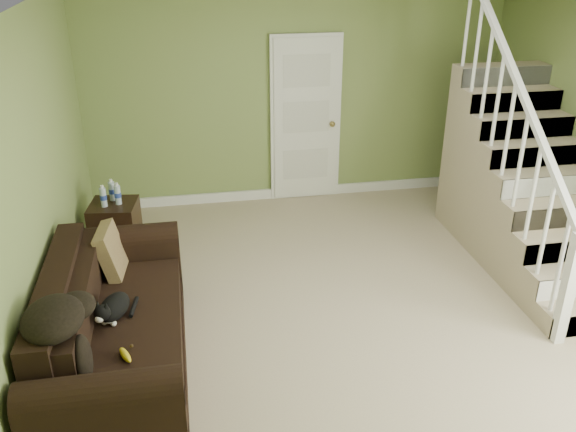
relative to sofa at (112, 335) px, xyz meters
name	(u,v)px	position (x,y,z in m)	size (l,w,h in m)	color
floor	(356,317)	(2.02, 0.37, -0.34)	(5.00, 5.50, 0.01)	tan
ceiling	(373,8)	(2.02, 0.37, 2.26)	(5.00, 5.50, 0.01)	white
wall_back	(297,95)	(2.02, 3.12, 0.96)	(5.00, 0.04, 2.60)	olive
wall_left	(31,204)	(-0.48, 0.37, 0.96)	(0.04, 5.50, 2.60)	olive
baseboard_back	(297,192)	(2.02, 3.09, -0.28)	(5.00, 0.04, 0.12)	white
baseboard_left	(62,342)	(-0.45, 0.37, -0.28)	(0.04, 5.50, 0.12)	white
door	(306,120)	(2.12, 3.07, 0.67)	(0.86, 0.12, 2.02)	white
staircase	(519,192)	(4.01, 1.33, 0.30)	(1.00, 2.51, 2.82)	tan
sofa	(112,335)	(0.00, 0.00, 0.00)	(0.97, 2.24, 0.89)	black
side_table	(116,227)	(-0.12, 1.98, -0.05)	(0.52, 0.52, 0.78)	black
cat	(114,309)	(0.05, 0.00, 0.23)	(0.30, 0.50, 0.24)	black
banana	(125,355)	(0.15, -0.48, 0.17)	(0.05, 0.18, 0.05)	yellow
throw_pillow	(111,251)	(-0.02, 0.72, 0.33)	(0.10, 0.41, 0.41)	#4D361F
throw_blanket	(53,319)	(-0.24, -0.58, 0.58)	(0.38, 0.50, 0.21)	black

